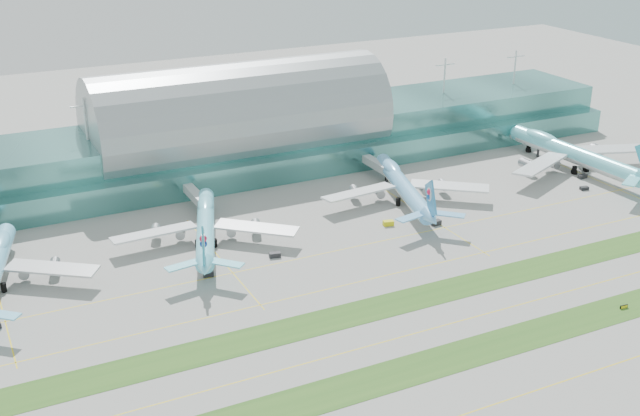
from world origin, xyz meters
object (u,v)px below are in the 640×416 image
terminal (240,134)px  airliner_c (403,185)px  airliner_b (205,226)px  taxiway_sign_east (624,307)px  airliner_d (573,153)px

terminal → airliner_c: 73.79m
airliner_b → taxiway_sign_east: airliner_b is taller
airliner_b → airliner_d: 157.68m
airliner_c → taxiway_sign_east: 96.93m
airliner_d → terminal: bearing=150.4°
airliner_c → taxiway_sign_east: (12.52, -95.96, -5.59)m
airliner_c → airliner_d: 80.65m
airliner_c → airliner_d: airliner_d is taller
terminal → airliner_d: (120.86, -62.21, -7.16)m
terminal → taxiway_sign_east: (52.75, -157.29, -13.69)m
airliner_c → airliner_d: (80.64, -0.88, 0.94)m
airliner_d → airliner_b: bearing=178.3°
terminal → taxiway_sign_east: terminal is taller
terminal → airliner_d: terminal is taller
terminal → airliner_b: 74.35m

